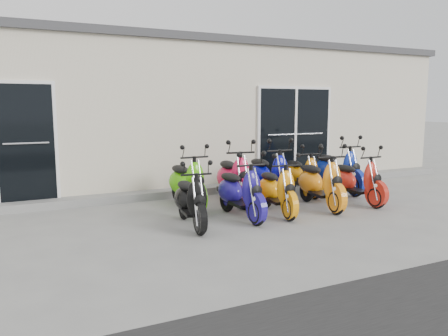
{
  "coord_description": "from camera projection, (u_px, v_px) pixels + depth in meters",
  "views": [
    {
      "loc": [
        -3.35,
        -6.44,
        1.87
      ],
      "look_at": [
        0.0,
        0.6,
        0.75
      ],
      "focal_mm": 35.0,
      "sensor_mm": 36.0,
      "label": 1
    }
  ],
  "objects": [
    {
      "name": "door_right",
      "position": [
        295.0,
        131.0,
        10.31
      ],
      "size": [
        2.02,
        0.08,
        2.22
      ],
      "primitive_type": "cube",
      "color": "black",
      "rests_on": "front_step"
    },
    {
      "name": "scooter_front_blue",
      "position": [
        240.0,
        184.0,
        7.22
      ],
      "size": [
        0.6,
        1.58,
        1.16
      ],
      "primitive_type": null,
      "rotation": [
        0.0,
        0.0,
        0.02
      ],
      "color": "navy",
      "rests_on": "ground"
    },
    {
      "name": "door_left",
      "position": [
        26.0,
        140.0,
        7.84
      ],
      "size": [
        1.07,
        0.08,
        2.22
      ],
      "primitive_type": "cube",
      "color": "black",
      "rests_on": "front_step"
    },
    {
      "name": "roof_cap",
      "position": [
        150.0,
        52.0,
        11.62
      ],
      "size": [
        14.2,
        6.2,
        0.16
      ],
      "primitive_type": "cube",
      "color": "#3F3F42",
      "rests_on": "building"
    },
    {
      "name": "scooter_back_red",
      "position": [
        234.0,
        171.0,
        8.36
      ],
      "size": [
        0.85,
        1.78,
        1.26
      ],
      "primitive_type": null,
      "rotation": [
        0.0,
        0.0,
        -0.14
      ],
      "color": "#E21646",
      "rests_on": "ground"
    },
    {
      "name": "scooter_front_orange_b",
      "position": [
        320.0,
        175.0,
        7.97
      ],
      "size": [
        0.83,
        1.71,
        1.21
      ],
      "primitive_type": null,
      "rotation": [
        0.0,
        0.0,
        -0.15
      ],
      "color": "orange",
      "rests_on": "ground"
    },
    {
      "name": "scooter_front_black",
      "position": [
        191.0,
        193.0,
        6.71
      ],
      "size": [
        0.68,
        1.51,
        1.08
      ],
      "primitive_type": null,
      "rotation": [
        0.0,
        0.0,
        -0.11
      ],
      "color": "black",
      "rests_on": "ground"
    },
    {
      "name": "scooter_front_orange_a",
      "position": [
        277.0,
        183.0,
        7.51
      ],
      "size": [
        0.75,
        1.56,
        1.1
      ],
      "primitive_type": null,
      "rotation": [
        0.0,
        0.0,
        -0.14
      ],
      "color": "#FF980B",
      "rests_on": "ground"
    },
    {
      "name": "scooter_back_yellow",
      "position": [
        302.0,
        169.0,
        9.17
      ],
      "size": [
        0.68,
        1.54,
        1.11
      ],
      "primitive_type": null,
      "rotation": [
        0.0,
        0.0,
        -0.09
      ],
      "color": "orange",
      "rests_on": "ground"
    },
    {
      "name": "scooter_front_red",
      "position": [
        356.0,
        174.0,
        8.36
      ],
      "size": [
        0.61,
        1.56,
        1.14
      ],
      "primitive_type": null,
      "rotation": [
        0.0,
        0.0,
        0.03
      ],
      "color": "red",
      "rests_on": "ground"
    },
    {
      "name": "scooter_back_green",
      "position": [
        187.0,
        175.0,
        8.0
      ],
      "size": [
        0.62,
        1.64,
        1.2
      ],
      "primitive_type": null,
      "rotation": [
        0.0,
        0.0,
        0.01
      ],
      "color": "#4BBD09",
      "rests_on": "ground"
    },
    {
      "name": "scooter_back_blue",
      "position": [
        269.0,
        168.0,
        8.7
      ],
      "size": [
        0.64,
        1.71,
        1.26
      ],
      "primitive_type": null,
      "rotation": [
        0.0,
        0.0,
        -0.01
      ],
      "color": "#080B9F",
      "rests_on": "ground"
    },
    {
      "name": "scooter_back_extra",
      "position": [
        337.0,
        163.0,
        9.43
      ],
      "size": [
        0.64,
        1.71,
        1.26
      ],
      "primitive_type": null,
      "rotation": [
        0.0,
        0.0,
        -0.01
      ],
      "color": "#0E259A",
      "rests_on": "ground"
    },
    {
      "name": "ground",
      "position": [
        239.0,
        216.0,
        7.45
      ],
      "size": [
        80.0,
        80.0,
        0.0
      ],
      "primitive_type": "plane",
      "color": "gray",
      "rests_on": "ground"
    },
    {
      "name": "building",
      "position": [
        151.0,
        115.0,
        11.86
      ],
      "size": [
        14.0,
        6.0,
        3.2
      ],
      "primitive_type": "cube",
      "color": "beige",
      "rests_on": "ground"
    },
    {
      "name": "front_step",
      "position": [
        195.0,
        191.0,
        9.24
      ],
      "size": [
        14.0,
        0.4,
        0.15
      ],
      "primitive_type": "cube",
      "color": "gray",
      "rests_on": "ground"
    }
  ]
}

